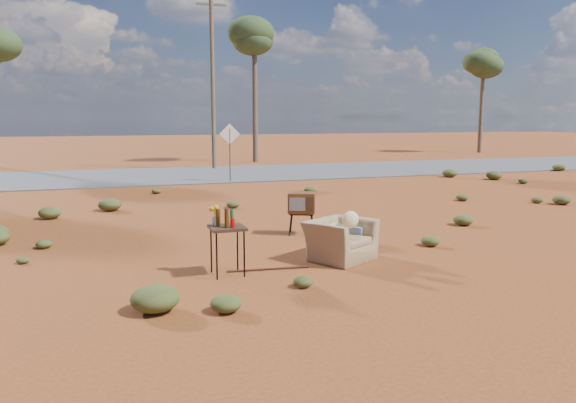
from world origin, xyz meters
name	(u,v)px	position (x,y,z in m)	size (l,w,h in m)	color
ground	(305,261)	(0.00, 0.00, 0.00)	(140.00, 140.00, 0.00)	brown
highway	(179,175)	(0.00, 15.00, 0.02)	(140.00, 7.00, 0.04)	#565659
armchair	(342,234)	(0.67, -0.07, 0.43)	(1.37, 1.30, 0.92)	#967852
tv_unit	(302,203)	(0.70, 2.06, 0.65)	(0.67, 0.62, 0.88)	black
side_table	(224,225)	(-1.47, -0.38, 0.79)	(0.53, 0.53, 1.06)	#392415
rusty_bar	(268,269)	(-0.76, -0.37, 0.02)	(0.04, 0.04, 1.33)	#502415
road_sign	(230,142)	(1.50, 12.00, 1.50)	(0.78, 0.06, 2.19)	brown
eucalyptus_center	(254,41)	(5.00, 21.00, 6.43)	(3.20, 3.20, 7.60)	brown
eucalyptus_right	(483,65)	(22.00, 24.00, 5.94)	(3.20, 3.20, 7.10)	brown
utility_pole_center	(213,80)	(2.00, 17.50, 4.15)	(1.40, 0.20, 8.00)	brown
scrub_patch	(207,214)	(-0.82, 4.41, 0.14)	(17.49, 8.07, 0.33)	#475023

